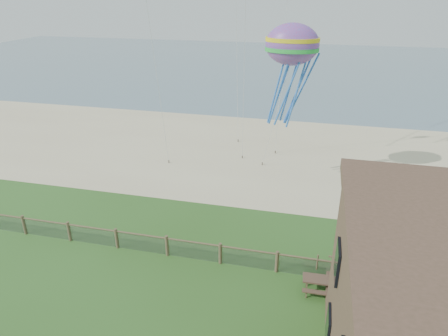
% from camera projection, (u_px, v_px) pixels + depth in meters
% --- Properties ---
extents(sand_beach, '(72.00, 20.00, 0.02)m').
position_uv_depth(sand_beach, '(264.00, 153.00, 35.54)').
color(sand_beach, '#C4B28D').
rests_on(sand_beach, ground).
extents(ocean, '(160.00, 68.00, 0.02)m').
position_uv_depth(ocean, '(298.00, 67.00, 74.52)').
color(ocean, slate).
rests_on(ocean, ground).
extents(chainlink_fence, '(36.20, 0.20, 1.25)m').
position_uv_depth(chainlink_fence, '(220.00, 255.00, 21.14)').
color(chainlink_fence, '#4F3D2C').
rests_on(chainlink_fence, ground).
extents(picnic_table, '(1.92, 1.47, 0.79)m').
position_uv_depth(picnic_table, '(322.00, 285.00, 19.19)').
color(picnic_table, brown).
rests_on(picnic_table, ground).
extents(octopus_kite, '(3.58, 2.56, 7.27)m').
position_uv_depth(octopus_kite, '(290.00, 73.00, 26.67)').
color(octopus_kite, '#DF235A').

